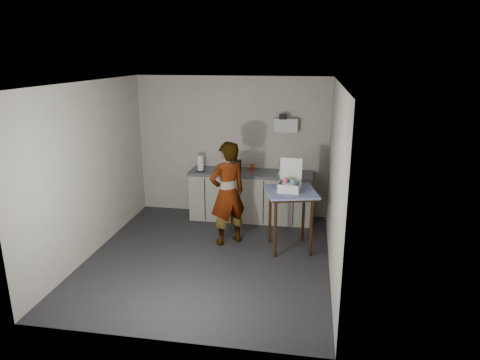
% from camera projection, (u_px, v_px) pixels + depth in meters
% --- Properties ---
extents(ground, '(4.00, 4.00, 0.00)m').
position_uv_depth(ground, '(209.00, 257.00, 6.50)').
color(ground, '#25262A').
rests_on(ground, ground).
extents(wall_back, '(3.60, 0.02, 2.60)m').
position_uv_depth(wall_back, '(232.00, 147.00, 8.01)').
color(wall_back, beige).
rests_on(wall_back, ground).
extents(wall_right, '(0.02, 4.00, 2.60)m').
position_uv_depth(wall_right, '(334.00, 181.00, 5.85)').
color(wall_right, beige).
rests_on(wall_right, ground).
extents(wall_left, '(0.02, 4.00, 2.60)m').
position_uv_depth(wall_left, '(91.00, 170.00, 6.42)').
color(wall_left, beige).
rests_on(wall_left, ground).
extents(ceiling, '(3.60, 4.00, 0.01)m').
position_uv_depth(ceiling, '(205.00, 83.00, 5.77)').
color(ceiling, silver).
rests_on(ceiling, wall_back).
extents(kitchen_counter, '(2.24, 0.62, 0.91)m').
position_uv_depth(kitchen_counter, '(251.00, 197.00, 7.92)').
color(kitchen_counter, black).
rests_on(kitchen_counter, ground).
extents(wall_shelf, '(0.42, 0.18, 0.37)m').
position_uv_depth(wall_shelf, '(286.00, 125.00, 7.66)').
color(wall_shelf, white).
rests_on(wall_shelf, ground).
extents(side_table, '(0.90, 0.90, 0.96)m').
position_uv_depth(side_table, '(291.00, 198.00, 6.56)').
color(side_table, '#391E0C').
rests_on(side_table, ground).
extents(standing_man, '(0.73, 0.70, 1.69)m').
position_uv_depth(standing_man, '(228.00, 194.00, 6.78)').
color(standing_man, '#B2A593').
rests_on(standing_man, ground).
extents(soap_bottle, '(0.16, 0.16, 0.30)m').
position_uv_depth(soap_bottle, '(236.00, 164.00, 7.73)').
color(soap_bottle, black).
rests_on(soap_bottle, kitchen_counter).
extents(soda_can, '(0.07, 0.07, 0.13)m').
position_uv_depth(soda_can, '(252.00, 168.00, 7.83)').
color(soda_can, red).
rests_on(soda_can, kitchen_counter).
extents(dark_bottle, '(0.07, 0.07, 0.22)m').
position_uv_depth(dark_bottle, '(240.00, 166.00, 7.76)').
color(dark_bottle, black).
rests_on(dark_bottle, kitchen_counter).
extents(paper_towel, '(0.17, 0.17, 0.30)m').
position_uv_depth(paper_towel, '(201.00, 164.00, 7.80)').
color(paper_towel, black).
rests_on(paper_towel, kitchen_counter).
extents(dish_rack, '(0.35, 0.26, 0.24)m').
position_uv_depth(dish_rack, '(287.00, 171.00, 7.64)').
color(dish_rack, silver).
rests_on(dish_rack, kitchen_counter).
extents(bakery_box, '(0.36, 0.37, 0.47)m').
position_uv_depth(bakery_box, '(289.00, 184.00, 6.52)').
color(bakery_box, white).
rests_on(bakery_box, side_table).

